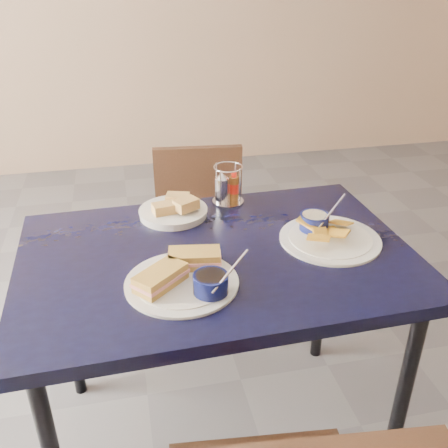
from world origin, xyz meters
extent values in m
plane|color=#535257|center=(0.00, 0.00, 0.00)|extent=(6.00, 6.00, 0.00)
cube|color=black|center=(-0.14, -0.22, 0.73)|extent=(1.15, 0.78, 0.04)
cylinder|color=black|center=(0.35, -0.52, 0.35)|extent=(0.04, 0.04, 0.71)
cylinder|color=black|center=(-0.63, 0.08, 0.35)|extent=(0.04, 0.04, 0.71)
cylinder|color=black|center=(0.35, 0.08, 0.35)|extent=(0.04, 0.04, 0.71)
cube|color=#311B10|center=(-0.08, 0.39, 0.39)|extent=(0.42, 0.40, 0.04)
cylinder|color=#311B10|center=(-0.24, 0.24, 0.19)|extent=(0.03, 0.03, 0.37)
cylinder|color=#311B10|center=(0.07, 0.24, 0.19)|extent=(0.03, 0.03, 0.37)
cylinder|color=#311B10|center=(-0.24, 0.53, 0.19)|extent=(0.03, 0.03, 0.37)
cylinder|color=#311B10|center=(0.07, 0.53, 0.19)|extent=(0.03, 0.03, 0.37)
cube|color=#311B10|center=(-0.08, 0.55, 0.60)|extent=(0.38, 0.08, 0.40)
cylinder|color=white|center=(-0.26, -0.36, 0.75)|extent=(0.30, 0.30, 0.01)
cylinder|color=white|center=(-0.26, -0.36, 0.76)|extent=(0.25, 0.25, 0.00)
cube|color=gold|center=(-0.31, -0.37, 0.78)|extent=(0.15, 0.14, 0.04)
cube|color=pink|center=(-0.31, -0.37, 0.78)|extent=(0.16, 0.15, 0.01)
cube|color=gold|center=(-0.21, -0.29, 0.78)|extent=(0.15, 0.09, 0.04)
cube|color=pink|center=(-0.21, -0.29, 0.78)|extent=(0.16, 0.10, 0.01)
cylinder|color=#0A0E39|center=(-0.19, -0.42, 0.79)|extent=(0.09, 0.09, 0.05)
cylinder|color=black|center=(-0.19, -0.42, 0.80)|extent=(0.08, 0.08, 0.01)
cylinder|color=silver|center=(-0.15, -0.44, 0.83)|extent=(0.11, 0.07, 0.08)
cylinder|color=white|center=(0.21, -0.22, 0.75)|extent=(0.31, 0.31, 0.01)
cylinder|color=white|center=(0.21, -0.22, 0.76)|extent=(0.25, 0.25, 0.00)
cube|color=gold|center=(0.21, -0.14, 0.76)|extent=(0.07, 0.08, 0.02)
cube|color=gold|center=(0.21, -0.20, 0.77)|extent=(0.07, 0.05, 0.02)
cube|color=gold|center=(0.26, -0.18, 0.77)|extent=(0.08, 0.08, 0.02)
cube|color=gold|center=(0.22, -0.25, 0.78)|extent=(0.08, 0.08, 0.02)
cube|color=gold|center=(0.18, -0.21, 0.78)|extent=(0.06, 0.07, 0.02)
cube|color=gold|center=(0.15, -0.18, 0.79)|extent=(0.08, 0.08, 0.03)
cube|color=gold|center=(0.15, -0.28, 0.79)|extent=(0.08, 0.07, 0.02)
cylinder|color=#0A0E39|center=(0.18, -0.16, 0.79)|extent=(0.09, 0.09, 0.05)
cylinder|color=#BDB28F|center=(0.18, -0.16, 0.80)|extent=(0.08, 0.08, 0.01)
cylinder|color=silver|center=(0.23, -0.18, 0.83)|extent=(0.11, 0.07, 0.08)
cylinder|color=white|center=(-0.23, 0.04, 0.76)|extent=(0.22, 0.22, 0.02)
cylinder|color=white|center=(-0.23, 0.04, 0.77)|extent=(0.18, 0.18, 0.00)
cube|color=#DCAB60|center=(-0.26, 0.02, 0.79)|extent=(0.08, 0.06, 0.03)
cube|color=#DCAB60|center=(-0.21, 0.07, 0.79)|extent=(0.09, 0.07, 0.03)
cube|color=#DCAB60|center=(-0.19, 0.01, 0.80)|extent=(0.09, 0.08, 0.03)
cylinder|color=silver|center=(-0.03, 0.11, 0.75)|extent=(0.11, 0.11, 0.01)
cylinder|color=silver|center=(0.00, 0.14, 0.82)|extent=(0.01, 0.01, 0.13)
cylinder|color=silver|center=(-0.07, 0.14, 0.82)|extent=(0.01, 0.01, 0.13)
cylinder|color=silver|center=(-0.07, 0.07, 0.82)|extent=(0.01, 0.01, 0.13)
cylinder|color=silver|center=(0.00, 0.07, 0.82)|extent=(0.01, 0.01, 0.13)
torus|color=silver|center=(-0.03, 0.11, 0.88)|extent=(0.10, 0.10, 0.00)
cylinder|color=silver|center=(-0.05, 0.11, 0.80)|extent=(0.05, 0.05, 0.08)
cone|color=silver|center=(-0.05, 0.11, 0.85)|extent=(0.04, 0.04, 0.02)
cylinder|color=brown|center=(-0.01, 0.11, 0.80)|extent=(0.03, 0.03, 0.08)
cylinder|color=#AF170A|center=(-0.01, 0.11, 0.80)|extent=(0.03, 0.03, 0.03)
cylinder|color=#AF170A|center=(-0.01, 0.11, 0.85)|extent=(0.02, 0.02, 0.02)
camera|label=1|loc=(-0.38, -1.44, 1.50)|focal=40.00mm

